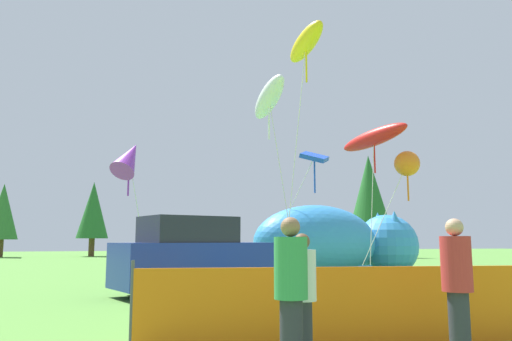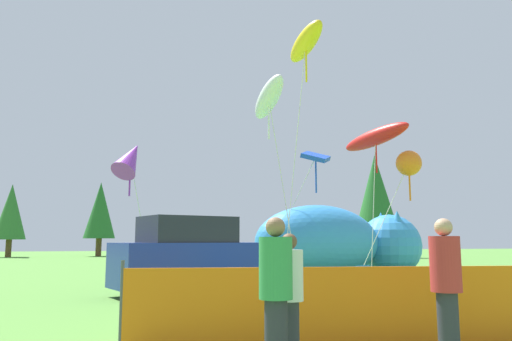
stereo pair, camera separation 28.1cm
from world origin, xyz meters
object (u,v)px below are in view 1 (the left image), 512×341
object	(u,v)px
spectator_in_blue_shirt	(457,282)
kite_white_ghost	(269,98)
kite_purple_delta	(129,158)
kite_orange_flower	(407,164)
parked_car	(193,257)
kite_blue_box	(314,159)
kite_red_lizard	(374,138)
spectator_in_grey_shirt	(291,288)
kite_yellow_hero	(306,43)
folding_chair	(361,281)
spectator_in_black_shirt	(303,292)
inflatable_cat	(336,245)

from	to	relation	value
spectator_in_blue_shirt	kite_white_ghost	world-z (taller)	kite_white_ghost
kite_purple_delta	kite_orange_flower	world-z (taller)	kite_purple_delta
parked_car	kite_blue_box	size ratio (longest dim) A/B	0.98
spectator_in_blue_shirt	kite_white_ghost	bearing A→B (deg)	88.34
parked_car	kite_red_lizard	distance (m)	8.22
spectator_in_grey_shirt	kite_orange_flower	bearing A→B (deg)	50.26
kite_yellow_hero	kite_white_ghost	bearing A→B (deg)	164.79
spectator_in_blue_shirt	folding_chair	bearing A→B (deg)	74.97
kite_blue_box	kite_purple_delta	world-z (taller)	kite_purple_delta
spectator_in_black_shirt	kite_orange_flower	bearing A→B (deg)	49.99
kite_blue_box	kite_yellow_hero	distance (m)	4.30
parked_car	kite_yellow_hero	bearing A→B (deg)	-18.31
kite_yellow_hero	spectator_in_grey_shirt	bearing A→B (deg)	-113.78
inflatable_cat	kite_orange_flower	bearing A→B (deg)	-73.03
spectator_in_black_shirt	kite_white_ghost	size ratio (longest dim) A/B	0.25
spectator_in_black_shirt	spectator_in_blue_shirt	bearing A→B (deg)	-11.11
inflatable_cat	spectator_in_grey_shirt	bearing A→B (deg)	-128.27
spectator_in_grey_shirt	kite_white_ghost	xyz separation A→B (m)	(2.58, 8.74, 4.87)
kite_red_lizard	folding_chair	bearing A→B (deg)	-123.81
spectator_in_grey_shirt	kite_blue_box	size ratio (longest dim) A/B	0.37
parked_car	inflatable_cat	bearing A→B (deg)	13.83
spectator_in_blue_shirt	kite_blue_box	xyz separation A→B (m)	(2.66, 10.85, 3.42)
spectator_in_black_shirt	kite_red_lizard	size ratio (longest dim) A/B	0.28
spectator_in_black_shirt	kite_red_lizard	distance (m)	12.70
spectator_in_grey_shirt	kite_red_lizard	world-z (taller)	kite_red_lizard
kite_red_lizard	inflatable_cat	bearing A→B (deg)	111.38
inflatable_cat	kite_orange_flower	size ratio (longest dim) A/B	1.63
spectator_in_black_shirt	parked_car	bearing A→B (deg)	90.55
kite_white_ghost	spectator_in_blue_shirt	bearing A→B (deg)	-91.66
spectator_in_grey_shirt	kite_orange_flower	world-z (taller)	kite_orange_flower
folding_chair	kite_purple_delta	bearing A→B (deg)	15.55
kite_yellow_hero	kite_orange_flower	size ratio (longest dim) A/B	1.80
spectator_in_blue_shirt	kite_purple_delta	distance (m)	12.62
kite_white_ghost	kite_red_lizard	size ratio (longest dim) A/B	1.14
inflatable_cat	spectator_in_blue_shirt	size ratio (longest dim) A/B	4.14
spectator_in_black_shirt	spectator_in_grey_shirt	distance (m)	0.60
inflatable_cat	parked_car	bearing A→B (deg)	-159.32
kite_purple_delta	inflatable_cat	bearing A→B (deg)	3.80
kite_orange_flower	kite_white_ghost	size ratio (longest dim) A/B	0.71
kite_purple_delta	parked_car	bearing A→B (deg)	-62.16
parked_car	inflatable_cat	xyz separation A→B (m)	(6.12, 3.73, 0.26)
inflatable_cat	spectator_in_grey_shirt	xyz separation A→B (m)	(-6.38, -12.20, -0.33)
spectator_in_grey_shirt	kite_blue_box	distance (m)	12.51
kite_purple_delta	kite_yellow_hero	distance (m)	6.97
spectator_in_blue_shirt	kite_yellow_hero	distance (m)	10.75
kite_orange_flower	kite_purple_delta	bearing A→B (deg)	166.30
kite_yellow_hero	kite_blue_box	bearing A→B (deg)	63.09
inflatable_cat	kite_blue_box	xyz separation A→B (m)	(-1.39, -1.25, 3.10)
parked_car	folding_chair	size ratio (longest dim) A/B	5.12
folding_chair	kite_purple_delta	world-z (taller)	kite_purple_delta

